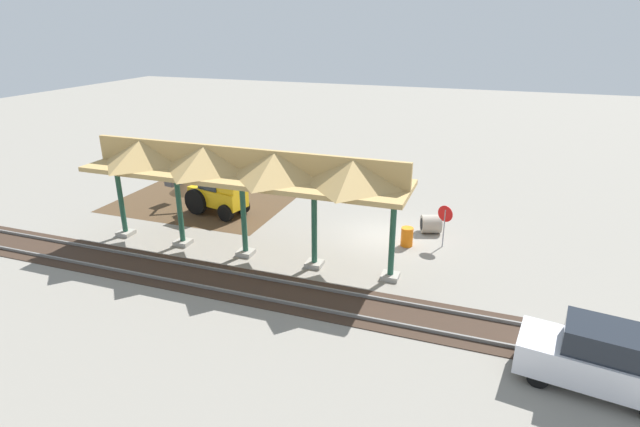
{
  "coord_description": "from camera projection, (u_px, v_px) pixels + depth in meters",
  "views": [
    {
      "loc": [
        -4.45,
        21.95,
        9.75
      ],
      "look_at": [
        2.69,
        2.04,
        1.6
      ],
      "focal_mm": 28.0,
      "sensor_mm": 36.0,
      "label": 1
    }
  ],
  "objects": [
    {
      "name": "platform_canopy",
      "position": [
        241.0,
        165.0,
        20.85
      ],
      "size": [
        14.32,
        3.2,
        4.9
      ],
      "color": "#9E998E",
      "rests_on": "ground"
    },
    {
      "name": "distant_parked_car",
      "position": [
        600.0,
        358.0,
        13.89
      ],
      "size": [
        4.41,
        2.36,
        1.98
      ],
      "color": "silver",
      "rests_on": "ground"
    },
    {
      "name": "dirt_mound",
      "position": [
        187.0,
        192.0,
        30.54
      ],
      "size": [
        4.22,
        4.22,
        1.53
      ],
      "primitive_type": "cone",
      "color": "#4C3823",
      "rests_on": "ground"
    },
    {
      "name": "stop_sign",
      "position": [
        445.0,
        218.0,
        22.6
      ],
      "size": [
        0.69,
        0.37,
        2.02
      ],
      "color": "gray",
      "rests_on": "ground"
    },
    {
      "name": "rail_tracks",
      "position": [
        346.0,
        304.0,
        18.34
      ],
      "size": [
        60.0,
        2.58,
        0.15
      ],
      "color": "slate",
      "rests_on": "ground"
    },
    {
      "name": "ground_plane",
      "position": [
        386.0,
        237.0,
        24.19
      ],
      "size": [
        120.0,
        120.0,
        0.0
      ],
      "primitive_type": "plane",
      "color": "gray"
    },
    {
      "name": "concrete_pipe",
      "position": [
        431.0,
        224.0,
        24.52
      ],
      "size": [
        1.17,
        1.16,
        0.91
      ],
      "color": "#9E9384",
      "rests_on": "ground"
    },
    {
      "name": "backhoe",
      "position": [
        216.0,
        191.0,
        26.8
      ],
      "size": [
        5.39,
        2.3,
        2.82
      ],
      "color": "#EAB214",
      "rests_on": "ground"
    },
    {
      "name": "traffic_barrel",
      "position": [
        407.0,
        237.0,
        23.07
      ],
      "size": [
        0.56,
        0.56,
        0.9
      ],
      "primitive_type": "cylinder",
      "color": "orange",
      "rests_on": "ground"
    },
    {
      "name": "dirt_work_zone",
      "position": [
        202.0,
        202.0,
        28.86
      ],
      "size": [
        9.72,
        7.0,
        0.01
      ],
      "primitive_type": "cube",
      "color": "#4C3823",
      "rests_on": "ground"
    }
  ]
}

